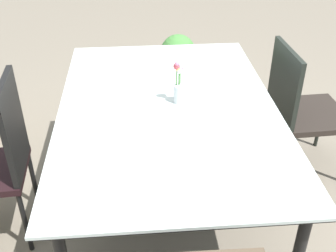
{
  "coord_description": "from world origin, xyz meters",
  "views": [
    {
      "loc": [
        -1.98,
        0.26,
        1.93
      ],
      "look_at": [
        -0.01,
        0.1,
        0.65
      ],
      "focal_mm": 44.91,
      "sensor_mm": 36.0,
      "label": 1
    }
  ],
  "objects_px": {
    "chair_near_right": "(300,105)",
    "potted_plant": "(178,62)",
    "chair_far_side": "(0,156)",
    "flower_vase": "(179,86)",
    "dining_table": "(168,116)"
  },
  "relations": [
    {
      "from": "dining_table",
      "to": "flower_vase",
      "type": "xyz_separation_m",
      "value": [
        0.05,
        -0.06,
        0.15
      ]
    },
    {
      "from": "dining_table",
      "to": "flower_vase",
      "type": "height_order",
      "value": "flower_vase"
    },
    {
      "from": "chair_near_right",
      "to": "flower_vase",
      "type": "bearing_deg",
      "value": -70.8
    },
    {
      "from": "dining_table",
      "to": "chair_far_side",
      "type": "height_order",
      "value": "chair_far_side"
    },
    {
      "from": "flower_vase",
      "to": "potted_plant",
      "type": "xyz_separation_m",
      "value": [
        1.59,
        -0.17,
        -0.58
      ]
    },
    {
      "from": "chair_far_side",
      "to": "flower_vase",
      "type": "distance_m",
      "value": 1.05
    },
    {
      "from": "chair_far_side",
      "to": "potted_plant",
      "type": "height_order",
      "value": "chair_far_side"
    },
    {
      "from": "chair_near_right",
      "to": "potted_plant",
      "type": "xyz_separation_m",
      "value": [
        1.25,
        0.69,
        -0.22
      ]
    },
    {
      "from": "chair_far_side",
      "to": "flower_vase",
      "type": "bearing_deg",
      "value": -86.6
    },
    {
      "from": "chair_far_side",
      "to": "chair_near_right",
      "type": "distance_m",
      "value": 1.91
    },
    {
      "from": "chair_far_side",
      "to": "potted_plant",
      "type": "relative_size",
      "value": 1.79
    },
    {
      "from": "flower_vase",
      "to": "chair_near_right",
      "type": "bearing_deg",
      "value": -68.31
    },
    {
      "from": "dining_table",
      "to": "chair_far_side",
      "type": "relative_size",
      "value": 1.77
    },
    {
      "from": "dining_table",
      "to": "potted_plant",
      "type": "xyz_separation_m",
      "value": [
        1.65,
        -0.23,
        -0.43
      ]
    },
    {
      "from": "flower_vase",
      "to": "potted_plant",
      "type": "height_order",
      "value": "flower_vase"
    }
  ]
}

